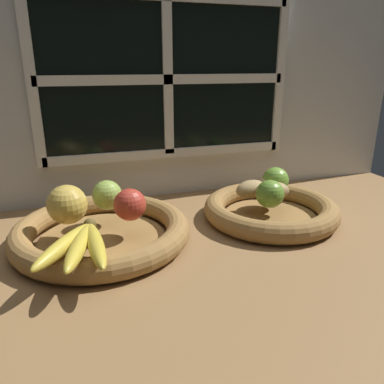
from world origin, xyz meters
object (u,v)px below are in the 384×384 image
Objects in this scene: potato_large at (272,191)px; lime_near at (270,194)px; fruit_bowl_left at (102,232)px; potato_back at (270,184)px; fruit_bowl_right at (270,210)px; apple_golden_left at (67,205)px; lime_far at (275,180)px; potato_oblong at (251,189)px; apple_red_right at (130,205)px; apple_green_back at (107,195)px; banana_bunch_front at (80,244)px.

lime_near reaches higher than potato_large.
potato_back reaches higher than fruit_bowl_left.
potato_large is at bearing -114.44° from potato_back.
potato_back is at bearing 65.56° from fruit_bowl_right.
lime_far is (48.13, 3.53, -0.70)cm from apple_golden_left.
apple_golden_left is 1.22× the size of lime_far.
potato_oblong is at bearing 3.31° from apple_golden_left.
apple_red_right is at bearing -10.45° from apple_golden_left.
fruit_bowl_right is at bearing -114.44° from potato_back.
potato_oblong is 1.30× the size of lime_near.
lime_near reaches higher than fruit_bowl_right.
potato_oblong is at bearing 8.91° from apple_red_right.
apple_golden_left reaches higher than fruit_bowl_left.
apple_golden_left is (-44.89, 0.64, 6.47)cm from fruit_bowl_right.
potato_back is (38.86, -1.17, -1.01)cm from apple_green_back.
apple_red_right reaches higher than fruit_bowl_right.
apple_red_right reaches higher than potato_back.
apple_golden_left is 44.93cm from potato_large.
potato_back is (2.15, 4.73, 4.76)cm from fruit_bowl_right.
banana_bunch_front is at bearing -160.25° from lime_far.
apple_green_back is at bearing 178.28° from potato_back.
fruit_bowl_right is at bearing -9.13° from apple_green_back.
lime_near is at bearing -125.84° from lime_far.
potato_back is at bearing 15.95° from potato_oblong.
apple_green_back is (8.18, 5.26, -0.70)cm from apple_golden_left.
apple_golden_left is at bearing 179.18° from potato_large.
potato_oblong is (39.30, 15.51, 0.76)cm from banana_bunch_front.
potato_oblong is 1.24× the size of potato_back.
apple_red_right is at bearing -177.30° from potato_large.
potato_large is (44.89, -0.64, -1.75)cm from apple_golden_left.
potato_large is (0.00, 0.00, 4.72)cm from fruit_bowl_right.
lime_far is (3.24, 4.17, 5.76)cm from fruit_bowl_right.
lime_near is (1.09, -7.18, 0.98)cm from potato_oblong.
banana_bunch_front is at bearing -163.86° from potato_large.
potato_oblong reaches higher than fruit_bowl_right.
apple_green_back is 8.33cm from apple_red_right.
potato_oblong is (29.11, 4.57, -1.17)cm from apple_red_right.
apple_golden_left is 1.22× the size of apple_green_back.
lime_far reaches higher than fruit_bowl_right.
apple_green_back is 0.99× the size of potato_back.
fruit_bowl_left is at bearing 164.96° from apple_red_right.
apple_green_back is at bearing 163.47° from lime_near.
potato_large is at bearing -0.82° from apple_golden_left.
apple_golden_left is 0.98× the size of potato_oblong.
apple_golden_left is 9.75cm from apple_green_back.
fruit_bowl_right is at bearing -0.00° from fruit_bowl_left.
lime_near is (42.11, -4.81, -0.82)cm from apple_golden_left.
apple_green_back reaches higher than potato_oblong.
fruit_bowl_left is at bearing 173.39° from lime_near.
banana_bunch_front is (-43.18, -12.50, 3.91)cm from fruit_bowl_right.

